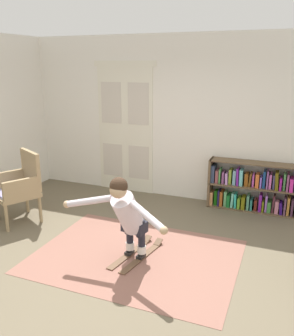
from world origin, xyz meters
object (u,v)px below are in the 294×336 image
Objects in this scene: bookshelf at (252,189)px; person_skier at (127,212)px; wicker_chair at (20,185)px; skis_pair at (137,254)px.

person_skier is at bearing -117.68° from bookshelf.
person_skier reaches higher than bookshelf.
skis_pair is (2.12, -0.34, -0.56)m from wicker_chair.
bookshelf is at bearing 60.76° from skis_pair.
bookshelf reaches higher than skis_pair.
skis_pair is 0.70m from person_skier.
wicker_chair is 1.15× the size of skis_pair.
wicker_chair is at bearing -151.83° from bookshelf.
bookshelf is at bearing 28.17° from wicker_chair.
skis_pair is 0.66× the size of person_skier.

